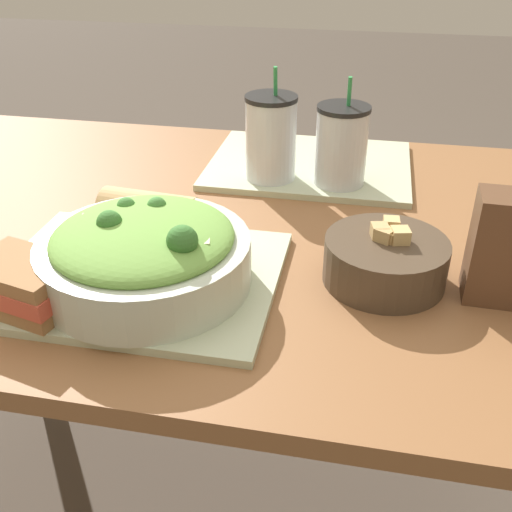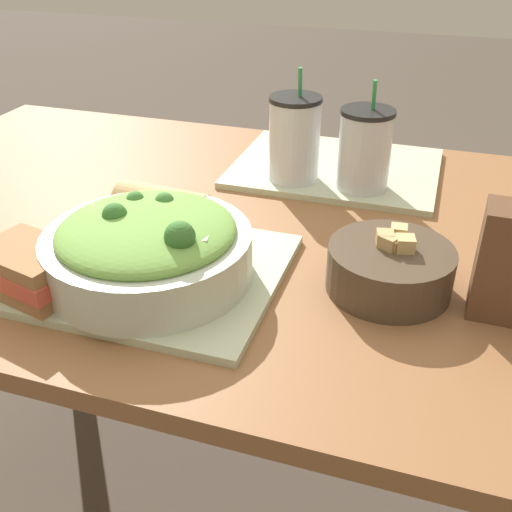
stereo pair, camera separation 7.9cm
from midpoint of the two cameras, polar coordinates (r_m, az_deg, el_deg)
ground_plane at (r=1.52m, az=-1.58°, el=-22.20°), size 12.00×12.00×0.00m
dining_table at (r=1.07m, az=-2.07°, el=-0.66°), size 1.40×0.89×0.75m
tray_near at (r=0.87m, az=-8.14°, el=-1.29°), size 0.39×0.31×0.01m
tray_far at (r=1.21m, az=9.49°, el=8.24°), size 0.39×0.31×0.01m
salad_bowl at (r=0.82m, az=-7.62°, el=0.87°), size 0.28×0.28×0.11m
soup_bowl at (r=0.84m, az=15.29°, el=-1.10°), size 0.17×0.17×0.08m
sandwich_near at (r=0.83m, az=-18.12°, el=-1.28°), size 0.15×0.12×0.06m
baguette_near at (r=0.95m, az=-6.41°, el=4.49°), size 0.16×0.08×0.07m
drink_cup_dark at (r=1.11m, az=5.73°, el=10.77°), size 0.09×0.09×0.21m
drink_cup_red at (r=1.10m, az=12.36°, el=9.63°), size 0.09×0.09×0.20m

